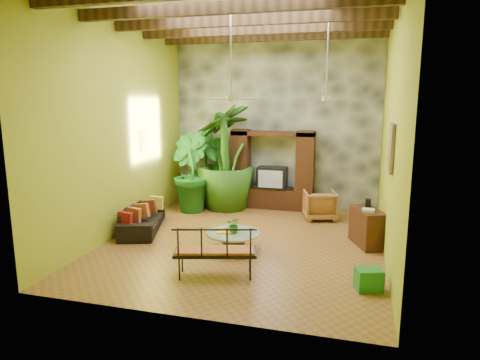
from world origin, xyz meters
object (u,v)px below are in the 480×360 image
(tall_plant_c, at_px, (226,157))
(sofa, at_px, (142,218))
(entertainment_center, at_px, (272,176))
(tall_plant_b, at_px, (189,172))
(wicker_armchair, at_px, (320,205))
(tall_plant_a, at_px, (207,167))
(coffee_table, at_px, (234,239))
(side_console, at_px, (367,227))
(ceiling_fan_back, at_px, (326,89))
(ceiling_fan_front, at_px, (231,88))
(green_bin, at_px, (369,280))
(iron_bench, at_px, (214,249))

(tall_plant_c, bearing_deg, sofa, -117.66)
(entertainment_center, distance_m, tall_plant_b, 2.42)
(sofa, bearing_deg, wicker_armchair, -79.51)
(tall_plant_a, height_order, coffee_table, tall_plant_a)
(sofa, height_order, tall_plant_c, tall_plant_c)
(tall_plant_a, bearing_deg, side_console, -27.70)
(wicker_armchair, distance_m, side_console, 2.17)
(ceiling_fan_back, relative_size, sofa, 0.90)
(tall_plant_c, distance_m, side_console, 4.67)
(entertainment_center, distance_m, tall_plant_a, 1.97)
(entertainment_center, relative_size, tall_plant_c, 0.79)
(entertainment_center, height_order, wicker_armchair, entertainment_center)
(entertainment_center, xyz_separation_m, ceiling_fan_front, (-0.20, -3.54, 2.44))
(coffee_table, bearing_deg, entertainment_center, 88.55)
(ceiling_fan_front, relative_size, tall_plant_c, 0.61)
(side_console, bearing_deg, green_bin, -111.84)
(tall_plant_c, bearing_deg, ceiling_fan_front, -70.91)
(ceiling_fan_front, distance_m, green_bin, 4.53)
(tall_plant_a, relative_size, coffee_table, 2.05)
(ceiling_fan_front, bearing_deg, tall_plant_b, 127.68)
(side_console, bearing_deg, wicker_armchair, 101.27)
(tall_plant_c, relative_size, green_bin, 7.06)
(iron_bench, height_order, green_bin, iron_bench)
(iron_bench, bearing_deg, tall_plant_b, 101.69)
(coffee_table, bearing_deg, ceiling_fan_front, 118.80)
(entertainment_center, bearing_deg, tall_plant_a, -173.88)
(ceiling_fan_front, distance_m, tall_plant_c, 3.84)
(entertainment_center, bearing_deg, green_bin, -61.91)
(sofa, xyz_separation_m, wicker_armchair, (4.12, 2.16, 0.08))
(green_bin, bearing_deg, tall_plant_a, 134.04)
(tall_plant_c, bearing_deg, side_console, -29.66)
(tall_plant_c, bearing_deg, tall_plant_b, -151.05)
(tall_plant_c, bearing_deg, coffee_table, -70.31)
(tall_plant_b, bearing_deg, ceiling_fan_front, -52.32)
(coffee_table, xyz_separation_m, side_console, (2.74, 1.10, 0.15))
(wicker_armchair, height_order, tall_plant_b, tall_plant_b)
(ceiling_fan_back, distance_m, wicker_armchair, 3.23)
(entertainment_center, distance_m, ceiling_fan_front, 4.30)
(sofa, xyz_separation_m, iron_bench, (2.61, -2.21, 0.24))
(ceiling_fan_back, xyz_separation_m, side_console, (1.05, -0.69, -2.99))
(entertainment_center, xyz_separation_m, sofa, (-2.65, -2.97, -0.66))
(ceiling_fan_back, bearing_deg, tall_plant_c, 151.69)
(entertainment_center, distance_m, sofa, 4.03)
(tall_plant_b, relative_size, green_bin, 5.21)
(coffee_table, bearing_deg, sofa, 163.41)
(entertainment_center, height_order, coffee_table, entertainment_center)
(coffee_table, distance_m, side_console, 2.96)
(tall_plant_b, height_order, iron_bench, tall_plant_b)
(tall_plant_c, height_order, green_bin, tall_plant_c)
(entertainment_center, height_order, tall_plant_b, entertainment_center)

